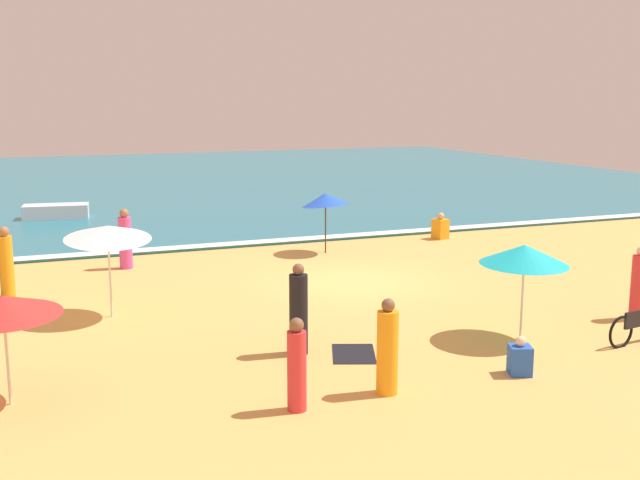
% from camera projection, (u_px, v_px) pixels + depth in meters
% --- Properties ---
extents(ground_plane, '(60.00, 60.00, 0.00)m').
position_uv_depth(ground_plane, '(355.00, 282.00, 21.70)').
color(ground_plane, '#E0A856').
extents(ocean_water, '(60.00, 44.00, 0.10)m').
position_uv_depth(ocean_water, '(172.00, 180.00, 47.31)').
color(ocean_water, teal).
rests_on(ocean_water, ground_plane).
extents(wave_breaker_foam, '(57.00, 0.70, 0.01)m').
position_uv_depth(wave_breaker_foam, '(284.00, 240.00, 27.44)').
color(wave_breaker_foam, white).
rests_on(wave_breaker_foam, ocean_water).
extents(beach_umbrella_0, '(2.16, 2.19, 2.32)m').
position_uv_depth(beach_umbrella_0, '(108.00, 232.00, 17.90)').
color(beach_umbrella_0, silver).
rests_on(beach_umbrella_0, ground_plane).
extents(beach_umbrella_2, '(2.27, 2.27, 2.09)m').
position_uv_depth(beach_umbrella_2, '(326.00, 199.00, 25.38)').
color(beach_umbrella_2, '#4C3823').
rests_on(beach_umbrella_2, ground_plane).
extents(beach_umbrella_3, '(2.19, 2.20, 1.95)m').
position_uv_depth(beach_umbrella_3, '(3.00, 306.00, 12.76)').
color(beach_umbrella_3, silver).
rests_on(beach_umbrella_3, ground_plane).
extents(beach_umbrella_6, '(2.03, 2.04, 2.11)m').
position_uv_depth(beach_umbrella_6, '(524.00, 255.00, 16.28)').
color(beach_umbrella_6, silver).
rests_on(beach_umbrella_6, ground_plane).
extents(parked_bicycle, '(1.81, 0.33, 0.76)m').
position_uv_depth(parked_bicycle, '(638.00, 326.00, 16.24)').
color(parked_bicycle, black).
rests_on(parked_bicycle, ground_plane).
extents(beachgoer_0, '(0.51, 0.51, 1.87)m').
position_uv_depth(beachgoer_0, '(6.00, 264.00, 19.93)').
color(beachgoer_0, orange).
rests_on(beachgoer_0, ground_plane).
extents(beachgoer_1, '(0.42, 0.42, 1.84)m').
position_uv_depth(beachgoer_1, '(125.00, 241.00, 23.25)').
color(beachgoer_1, '#D84CA5').
rests_on(beachgoer_1, ground_plane).
extents(beachgoer_2, '(0.53, 0.53, 1.89)m').
position_uv_depth(beachgoer_2, '(299.00, 312.00, 15.50)').
color(beachgoer_2, black).
rests_on(beachgoer_2, ground_plane).
extents(beachgoer_3, '(0.38, 0.38, 1.74)m').
position_uv_depth(beachgoer_3, '(387.00, 350.00, 13.42)').
color(beachgoer_3, orange).
rests_on(beachgoer_3, ground_plane).
extents(beachgoer_6, '(0.43, 0.43, 1.61)m').
position_uv_depth(beachgoer_6, '(297.00, 367.00, 12.70)').
color(beachgoer_6, red).
rests_on(beachgoer_6, ground_plane).
extents(beachgoer_7, '(0.52, 0.52, 0.75)m').
position_uv_depth(beachgoer_7, '(520.00, 359.00, 14.44)').
color(beachgoer_7, blue).
rests_on(beachgoer_7, ground_plane).
extents(beachgoer_9, '(0.50, 0.50, 1.75)m').
position_uv_depth(beachgoer_9, '(639.00, 285.00, 17.96)').
color(beachgoer_9, red).
rests_on(beachgoer_9, ground_plane).
extents(beachgoer_10, '(0.59, 0.59, 0.98)m').
position_uv_depth(beachgoer_10, '(440.00, 228.00, 28.17)').
color(beachgoer_10, orange).
rests_on(beachgoer_10, ground_plane).
extents(beach_towel_0, '(1.25, 1.47, 0.01)m').
position_uv_depth(beach_towel_0, '(354.00, 354.00, 15.63)').
color(beach_towel_0, black).
rests_on(beach_towel_0, ground_plane).
extents(small_boat_0, '(2.76, 1.43, 0.58)m').
position_uv_depth(small_boat_0, '(56.00, 211.00, 32.32)').
color(small_boat_0, white).
rests_on(small_boat_0, ocean_water).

